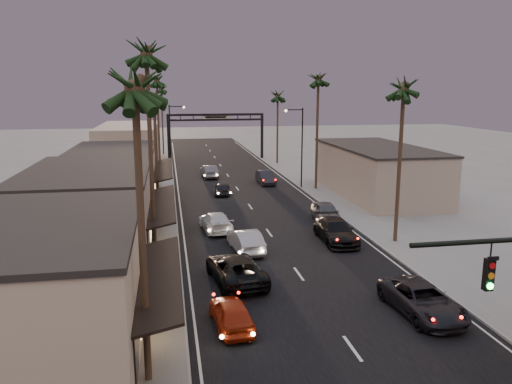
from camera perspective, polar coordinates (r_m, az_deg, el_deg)
name	(u,v)px	position (r m, az deg, el deg)	size (l,w,h in m)	color
ground	(245,200)	(50.52, -1.22, -0.91)	(200.00, 200.00, 0.00)	slate
road	(238,190)	(55.35, -2.02, 0.20)	(14.00, 120.00, 0.02)	black
sidewalk_left	(153,181)	(61.73, -11.71, 1.21)	(5.00, 92.00, 0.12)	slate
sidewalk_right	(304,177)	(64.01, 5.54, 1.77)	(5.00, 92.00, 0.12)	slate
storefront_near	(40,292)	(22.95, -23.42, -10.42)	(8.00, 12.00, 5.50)	#C4B595
storefront_mid	(90,212)	(36.10, -18.47, -2.16)	(8.00, 14.00, 5.50)	gray
storefront_far	(114,176)	(51.71, -15.97, 1.75)	(8.00, 16.00, 5.00)	#C4B595
storefront_dist	(129,146)	(74.35, -14.27, 5.13)	(8.00, 20.00, 6.00)	gray
building_right	(377,172)	(53.95, 13.63, 2.27)	(8.00, 18.00, 5.00)	gray
arch	(216,125)	(79.27, -4.62, 7.68)	(15.20, 0.40, 7.27)	black
streetlight_right	(300,141)	(55.93, 5.01, 5.80)	(2.13, 0.30, 9.00)	black
streetlight_left	(172,133)	(66.96, -9.55, 6.65)	(2.13, 0.30, 9.00)	black
palm_la	(134,76)	(17.75, -13.76, 12.76)	(3.20, 3.20, 13.20)	#38281C
palm_lb	(146,47)	(30.83, -12.45, 15.84)	(3.20, 3.20, 15.20)	#38281C
palm_lc	(154,96)	(44.73, -11.61, 10.75)	(3.20, 3.20, 12.20)	#38281C
palm_ld	(157,77)	(63.74, -11.29, 12.72)	(3.20, 3.20, 14.20)	#38281C
palm_ra	(404,83)	(36.50, 16.58, 11.89)	(3.20, 3.20, 13.20)	#38281C
palm_rb	(318,76)	(55.16, 7.15, 13.05)	(3.20, 3.20, 14.20)	#38281C
palm_rc	(278,93)	(74.49, 2.50, 11.25)	(3.20, 3.20, 12.20)	#38281C
palm_far	(161,86)	(86.72, -10.79, 11.76)	(3.20, 3.20, 13.20)	#38281C
oncoming_red	(231,313)	(24.12, -2.83, -13.65)	(1.65, 4.10, 1.40)	#9B240B
oncoming_pickup	(236,269)	(29.22, -2.34, -8.78)	(2.66, 5.78, 1.61)	black
oncoming_silver	(246,240)	(34.58, -1.20, -5.54)	(1.64, 4.70, 1.55)	#A4A5A9
oncoming_white	(216,221)	(39.65, -4.64, -3.38)	(2.06, 5.06, 1.47)	silver
oncoming_dgrey	(222,189)	(52.95, -3.87, 0.38)	(1.57, 3.90, 1.33)	black
oncoming_grey_far	(209,171)	(63.42, -5.38, 2.35)	(1.67, 4.80, 1.58)	#55545A
curbside_near	(422,300)	(26.60, 18.46, -11.63)	(2.52, 5.46, 1.52)	black
curbside_black	(336,231)	(37.14, 9.10, -4.40)	(2.29, 5.64, 1.64)	black
curbside_grey	(326,212)	(42.49, 8.00, -2.31)	(1.94, 4.83, 1.65)	#46474B
curbside_far	(266,177)	(59.00, 1.10, 1.68)	(1.63, 4.68, 1.54)	black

